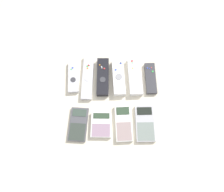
% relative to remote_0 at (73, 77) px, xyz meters
% --- Properties ---
extents(ground_plane, '(3.00, 3.00, 0.00)m').
position_rel_remote_0_xyz_m(ground_plane, '(0.18, -0.13, -0.01)').
color(ground_plane, beige).
extents(remote_0, '(0.05, 0.16, 0.02)m').
position_rel_remote_0_xyz_m(remote_0, '(0.00, 0.00, 0.00)').
color(remote_0, silver).
rests_on(remote_0, ground_plane).
extents(remote_1, '(0.05, 0.22, 0.02)m').
position_rel_remote_0_xyz_m(remote_1, '(0.07, -0.00, 0.00)').
color(remote_1, silver).
rests_on(remote_1, ground_plane).
extents(remote_2, '(0.05, 0.18, 0.03)m').
position_rel_remote_0_xyz_m(remote_2, '(0.14, -0.00, 0.00)').
color(remote_2, black).
rests_on(remote_2, ground_plane).
extents(remote_3, '(0.06, 0.18, 0.03)m').
position_rel_remote_0_xyz_m(remote_3, '(0.21, -0.00, 0.00)').
color(remote_3, white).
rests_on(remote_3, ground_plane).
extents(remote_4, '(0.07, 0.18, 0.03)m').
position_rel_remote_0_xyz_m(remote_4, '(0.29, -0.00, 0.00)').
color(remote_4, white).
rests_on(remote_4, ground_plane).
extents(remote_5, '(0.05, 0.15, 0.02)m').
position_rel_remote_0_xyz_m(remote_5, '(0.36, -0.01, -0.00)').
color(remote_5, '#333338').
rests_on(remote_5, ground_plane).
extents(calculator_0, '(0.09, 0.15, 0.01)m').
position_rel_remote_0_xyz_m(calculator_0, '(0.03, -0.22, -0.00)').
color(calculator_0, '#4C4C51').
rests_on(calculator_0, ground_plane).
extents(calculator_1, '(0.09, 0.11, 0.02)m').
position_rel_remote_0_xyz_m(calculator_1, '(0.13, -0.23, -0.00)').
color(calculator_1, silver).
rests_on(calculator_1, ground_plane).
extents(calculator_2, '(0.08, 0.16, 0.02)m').
position_rel_remote_0_xyz_m(calculator_2, '(0.23, -0.22, -0.00)').
color(calculator_2, silver).
rests_on(calculator_2, ground_plane).
extents(calculator_3, '(0.08, 0.16, 0.02)m').
position_rel_remote_0_xyz_m(calculator_3, '(0.32, -0.22, -0.00)').
color(calculator_3, '#B2B2B7').
rests_on(calculator_3, ground_plane).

